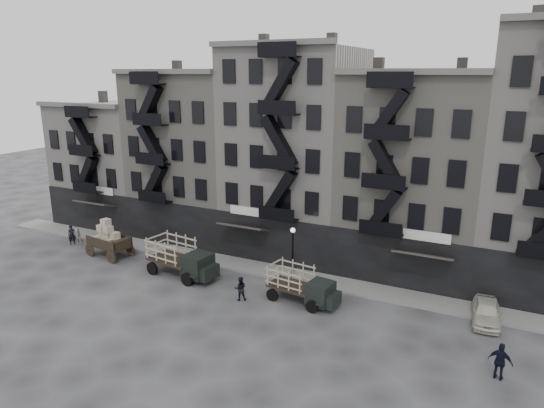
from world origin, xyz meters
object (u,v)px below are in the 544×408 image
at_px(stake_truck_east, 301,283).
at_px(car_east, 486,312).
at_px(policeman, 500,362).
at_px(stake_truck_west, 181,255).
at_px(pedestrian_mid, 240,289).
at_px(pedestrian_west, 72,235).
at_px(horse, 73,234).
at_px(wagon, 108,235).

relative_size(stake_truck_east, car_east, 1.27).
xyz_separation_m(stake_truck_east, policeman, (12.41, -3.47, -0.42)).
distance_m(stake_truck_west, car_east, 21.62).
height_order(pedestrian_mid, policeman, policeman).
bearing_deg(pedestrian_west, horse, 66.43).
distance_m(car_east, pedestrian_mid, 15.88).
height_order(stake_truck_west, stake_truck_east, stake_truck_west).
distance_m(horse, wagon, 5.51).
xyz_separation_m(car_east, pedestrian_mid, (-15.32, -4.20, 0.16)).
bearing_deg(policeman, pedestrian_west, 4.01).
bearing_deg(car_east, wagon, 179.21).
xyz_separation_m(wagon, car_east, (29.46, 1.97, -1.18)).
xyz_separation_m(stake_truck_east, pedestrian_mid, (-3.86, -1.58, -0.58)).
height_order(pedestrian_west, pedestrian_mid, pedestrian_west).
bearing_deg(wagon, stake_truck_east, 5.90).
xyz_separation_m(car_east, policeman, (0.95, -6.09, 0.32)).
relative_size(horse, pedestrian_west, 1.10).
relative_size(wagon, policeman, 2.04).
height_order(horse, stake_truck_west, stake_truck_west).
distance_m(horse, car_east, 34.79).
relative_size(horse, car_east, 0.50).
height_order(horse, wagon, wagon).
xyz_separation_m(wagon, stake_truck_east, (18.01, -0.65, -0.45)).
relative_size(pedestrian_west, policeman, 0.91).
bearing_deg(wagon, pedestrian_mid, -1.00).
xyz_separation_m(stake_truck_west, policeman, (22.39, -3.47, -0.66)).
bearing_deg(pedestrian_mid, policeman, 142.18).
bearing_deg(wagon, car_east, 11.79).
height_order(horse, car_east, horse).
bearing_deg(pedestrian_west, car_east, -56.14).
relative_size(car_east, policeman, 2.01).
height_order(horse, pedestrian_mid, horse).
bearing_deg(stake_truck_east, pedestrian_mid, -150.05).
bearing_deg(stake_truck_east, pedestrian_west, -175.56).
distance_m(horse, pedestrian_west, 0.48).
distance_m(wagon, pedestrian_west, 5.17).
distance_m(horse, policeman, 36.10).
relative_size(stake_truck_west, stake_truck_east, 1.17).
bearing_deg(horse, policeman, -92.94).
relative_size(wagon, stake_truck_east, 0.80).
bearing_deg(policeman, wagon, 3.95).
distance_m(stake_truck_west, stake_truck_east, 9.98).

